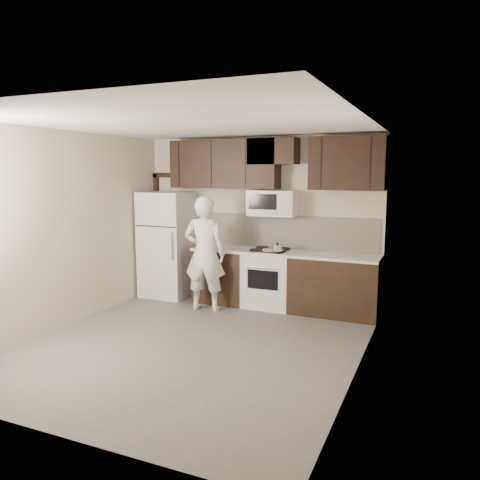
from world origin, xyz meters
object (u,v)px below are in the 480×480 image
Objects in this scene: microwave at (273,203)px; person at (205,253)px; stove at (269,278)px; refrigerator at (168,244)px.

microwave reaches higher than person.
stove is at bearing -89.90° from microwave.
refrigerator is 1.11m from person.
microwave is at bearing 5.15° from refrigerator.
stove is 1.11m from person.
person is (-0.86, -0.67, -0.76)m from microwave.
person reaches higher than stove.
stove is at bearing 1.51° from refrigerator.
refrigerator is at bearing -174.85° from microwave.
refrigerator is at bearing -36.84° from person.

